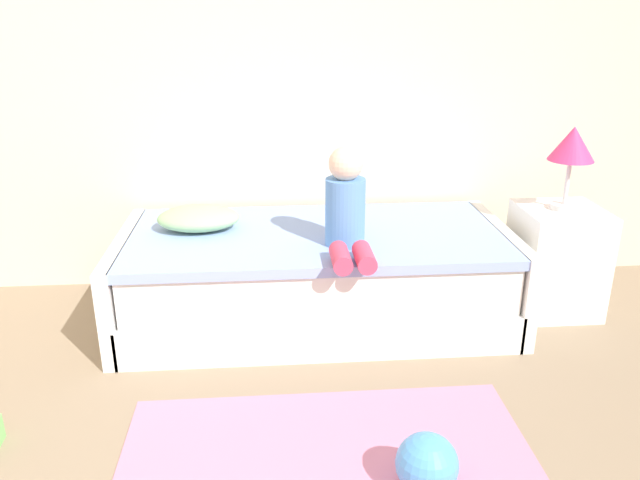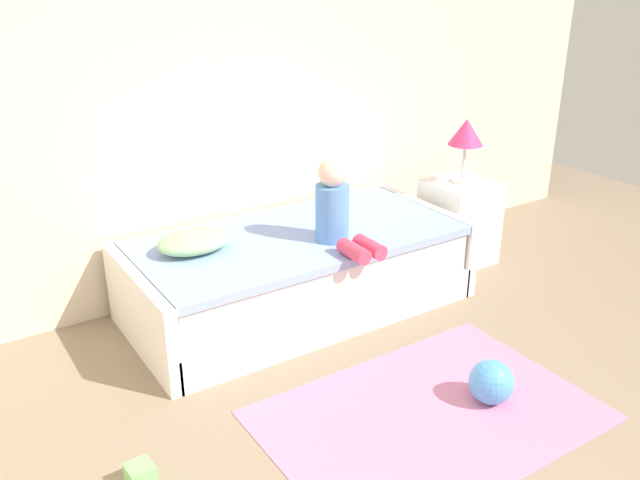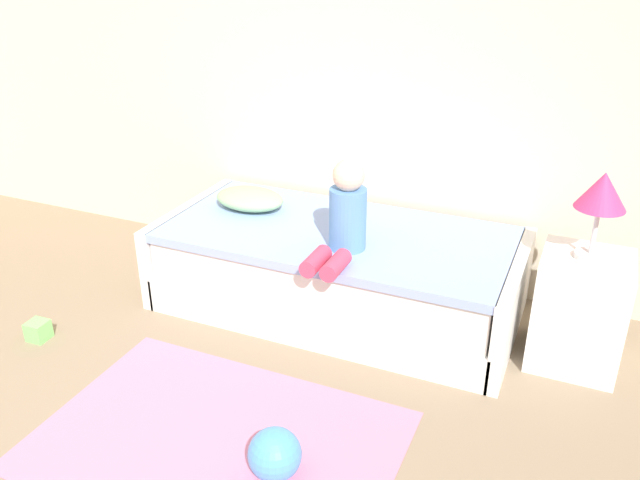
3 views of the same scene
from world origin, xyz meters
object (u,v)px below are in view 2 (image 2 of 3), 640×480
Objects in this scene: nightstand at (459,222)px; toy_block at (141,476)px; table_lamp at (466,135)px; toy_ball at (491,382)px; child_figure at (337,210)px; pillow at (195,241)px; bed at (298,272)px.

toy_block is at bearing -160.19° from nightstand.
table_lamp is 1.99× the size of toy_ball.
table_lamp is at bearing 52.08° from toy_ball.
child_figure is at bearing -169.89° from nightstand.
pillow is at bearing 176.78° from nightstand.
nightstand is 2.66× the size of toy_ball.
nightstand is at bearing -3.22° from pillow.
toy_block is (-1.52, -0.77, -0.65)m from child_figure.
toy_block is (-2.74, -0.99, -0.25)m from nightstand.
nightstand is 5.53× the size of toy_block.
toy_block is at bearing -153.15° from child_figure.
bed is 1.52m from table_lamp.
pillow is (-0.76, 0.33, -0.14)m from child_figure.
nightstand is at bearing 10.11° from child_figure.
table_lamp is 3.04m from toy_block.
toy_ball is (-1.06, -1.36, -0.19)m from nightstand.
bed is 0.71m from pillow.
nightstand is 0.64m from table_lamp.
toy_block is at bearing 167.27° from toy_ball.
pillow is 1.79m from toy_ball.
pillow is at bearing 170.95° from bed.
nightstand reaches higher than bed.
table_lamp is at bearing 0.00° from nightstand.
child_figure is 1.16× the size of pillow.
nightstand is 1.36× the size of pillow.
child_figure reaches higher than toy_ball.
table_lamp reaches higher than nightstand.
table_lamp reaches higher than pillow.
toy_ball is 2.08× the size of toy_block.
child_figure is at bearing 97.73° from toy_ball.
nightstand is at bearing -0.48° from bed.
pillow reaches higher than toy_ball.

